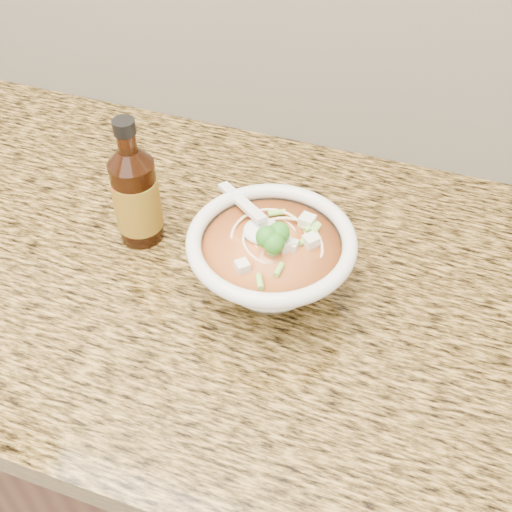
% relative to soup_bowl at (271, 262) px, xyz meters
% --- Properties ---
extents(cabinet, '(4.00, 0.65, 0.86)m').
position_rel_soup_bowl_xyz_m(cabinet, '(-0.32, 0.02, -0.52)').
color(cabinet, black).
rests_on(cabinet, ground).
extents(counter_slab, '(4.00, 0.68, 0.04)m').
position_rel_soup_bowl_xyz_m(counter_slab, '(-0.32, 0.02, -0.07)').
color(counter_slab, olive).
rests_on(counter_slab, cabinet).
extents(soup_bowl, '(0.21, 0.21, 0.12)m').
position_rel_soup_bowl_xyz_m(soup_bowl, '(0.00, 0.00, 0.00)').
color(soup_bowl, silver).
rests_on(soup_bowl, counter_slab).
extents(hot_sauce_bottle, '(0.08, 0.08, 0.19)m').
position_rel_soup_bowl_xyz_m(hot_sauce_bottle, '(-0.20, 0.04, 0.02)').
color(hot_sauce_bottle, '#3A1707').
rests_on(hot_sauce_bottle, counter_slab).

